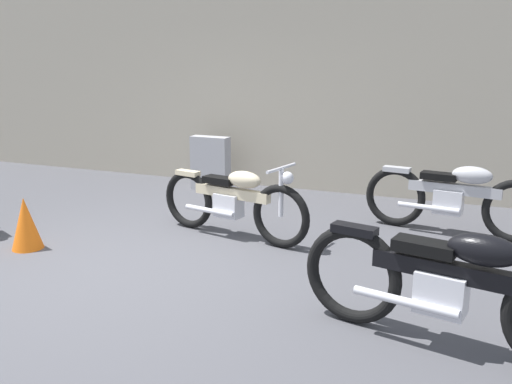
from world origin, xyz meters
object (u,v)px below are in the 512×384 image
object	(u,v)px
traffic_cone	(26,223)
motorcycle_cream	(233,201)
motorcycle_silver	(455,197)
motorcycle_black	(453,286)
stone_marker	(210,163)

from	to	relation	value
traffic_cone	motorcycle_cream	world-z (taller)	motorcycle_cream
motorcycle_silver	motorcycle_black	distance (m)	2.66
motorcycle_black	motorcycle_cream	bearing A→B (deg)	156.90
traffic_cone	stone_marker	bearing A→B (deg)	79.19
motorcycle_cream	traffic_cone	bearing A→B (deg)	-136.47
motorcycle_silver	stone_marker	bearing A→B (deg)	173.72
traffic_cone	motorcycle_black	xyz separation A→B (m)	(4.19, -0.48, 0.19)
motorcycle_cream	motorcycle_black	xyz separation A→B (m)	(2.35, -1.63, 0.05)
traffic_cone	motorcycle_black	world-z (taller)	motorcycle_black
motorcycle_cream	motorcycle_silver	distance (m)	2.48
motorcycle_silver	motorcycle_black	world-z (taller)	motorcycle_black
stone_marker	traffic_cone	world-z (taller)	stone_marker
motorcycle_silver	motorcycle_black	xyz separation A→B (m)	(0.09, -2.66, 0.03)
motorcycle_cream	motorcycle_silver	size ratio (longest dim) A/B	0.95
stone_marker	motorcycle_cream	distance (m)	2.30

